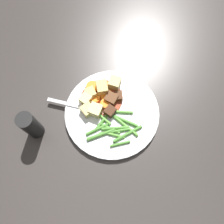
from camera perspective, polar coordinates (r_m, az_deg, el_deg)
name	(u,v)px	position (r m, az deg, el deg)	size (l,w,h in m)	color
ground_plane	(112,114)	(0.62, 0.00, -0.48)	(3.00, 3.00, 0.00)	#383330
dinner_plate	(112,113)	(0.61, 0.00, -0.24)	(0.26, 0.26, 0.01)	white
stew_sauce	(102,98)	(0.62, -2.63, 3.56)	(0.12, 0.12, 0.00)	#93381E
carrot_slice_0	(105,104)	(0.61, -1.72, 2.09)	(0.03, 0.03, 0.01)	orange
carrot_slice_1	(105,85)	(0.63, -1.90, 6.84)	(0.03, 0.03, 0.01)	orange
carrot_slice_2	(92,87)	(0.63, -5.07, 6.43)	(0.03, 0.03, 0.01)	orange
carrot_slice_3	(106,95)	(0.62, -1.44, 4.36)	(0.04, 0.04, 0.01)	orange
carrot_slice_4	(96,98)	(0.62, -4.25, 3.58)	(0.03, 0.03, 0.01)	orange
potato_chunk_0	(102,88)	(0.62, -2.56, 6.16)	(0.04, 0.03, 0.03)	#DBBC6B
potato_chunk_1	(115,83)	(0.62, 0.66, 7.35)	(0.03, 0.03, 0.03)	#E5CC7A
potato_chunk_2	(91,93)	(0.62, -5.54, 4.82)	(0.03, 0.03, 0.02)	#DBBC6B
potato_chunk_3	(86,99)	(0.61, -6.77, 3.22)	(0.03, 0.03, 0.02)	#EAD68C
potato_chunk_4	(96,110)	(0.59, -4.24, 0.50)	(0.03, 0.03, 0.03)	#EAD68C
potato_chunk_5	(88,110)	(0.60, -6.26, 0.59)	(0.03, 0.03, 0.02)	#E5CC7A
meat_chunk_0	(111,99)	(0.61, -0.20, 3.46)	(0.03, 0.03, 0.02)	brown
meat_chunk_1	(119,96)	(0.61, 1.79, 4.16)	(0.03, 0.02, 0.02)	#56331E
meat_chunk_2	(111,113)	(0.59, -0.36, -0.19)	(0.02, 0.03, 0.02)	#4C2B19
green_bean_0	(120,144)	(0.58, 2.13, -8.16)	(0.01, 0.01, 0.05)	#4C8E33
green_bean_1	(110,128)	(0.59, -0.51, -4.23)	(0.01, 0.01, 0.06)	#4C8E33
green_bean_2	(97,129)	(0.59, -3.83, -4.44)	(0.01, 0.01, 0.06)	#4C8E33
green_bean_3	(122,112)	(0.60, 2.50, 0.01)	(0.01, 0.01, 0.06)	#66AD42
green_bean_4	(100,116)	(0.60, -3.07, -0.97)	(0.01, 0.01, 0.08)	#66AD42
green_bean_5	(115,135)	(0.58, 0.79, -5.98)	(0.01, 0.01, 0.05)	#599E38
green_bean_6	(115,128)	(0.59, 0.89, -4.18)	(0.01, 0.01, 0.07)	#4C8E33
green_bean_7	(104,119)	(0.59, -2.04, -1.85)	(0.01, 0.01, 0.07)	#4C8E33
green_bean_8	(128,134)	(0.58, 4.05, -5.61)	(0.01, 0.01, 0.08)	#4C8E33
green_bean_9	(126,126)	(0.59, 3.49, -3.52)	(0.01, 0.01, 0.08)	#66AD42
green_bean_10	(101,135)	(0.58, -2.86, -5.82)	(0.01, 0.01, 0.08)	#4C8E33
green_bean_11	(123,120)	(0.59, 2.85, -2.03)	(0.01, 0.01, 0.08)	#4C8E33
green_bean_12	(114,132)	(0.58, 0.58, -5.03)	(0.01, 0.01, 0.08)	#4C8E33
fork	(80,107)	(0.62, -8.23, 1.33)	(0.11, 0.16, 0.00)	silver
pepper_mill	(31,126)	(0.59, -20.07, -3.29)	(0.04, 0.04, 0.10)	black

